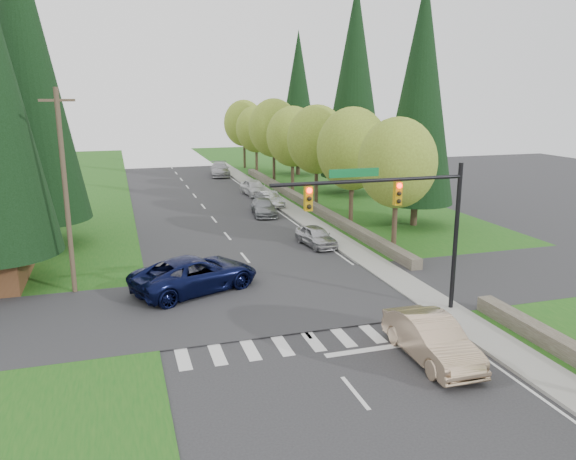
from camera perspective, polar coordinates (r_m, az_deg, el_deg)
name	(u,v)px	position (r m, az deg, el deg)	size (l,w,h in m)	color
ground	(343,379)	(20.42, 5.66, -14.79)	(120.00, 120.00, 0.00)	#28282B
grass_east	(401,226)	(42.77, 11.45, 0.38)	(14.00, 110.00, 0.06)	#1B5516
grass_west	(22,255)	(38.20, -25.38, -2.31)	(14.00, 110.00, 0.06)	#1B5516
cross_street	(280,300)	(27.28, -0.86, -7.14)	(120.00, 8.00, 0.10)	#28282B
sidewalk_east	(316,225)	(42.07, 2.82, 0.47)	(1.80, 80.00, 0.13)	gray
curb_east	(305,226)	(41.80, 1.72, 0.40)	(0.20, 80.00, 0.13)	gray
stone_wall_north	(303,201)	(49.95, 1.54, 2.95)	(0.70, 40.00, 0.70)	#4C4438
traffic_signal	(401,207)	(24.37, 11.36, 2.26)	(8.70, 0.37, 6.80)	black
utility_pole	(66,191)	(28.94, -21.67, 3.66)	(1.60, 0.24, 10.00)	#473828
decid_tree_0	(397,163)	(34.81, 11.04, 6.70)	(4.80, 4.80, 8.37)	#38281C
decid_tree_1	(353,149)	(41.10, 6.57, 8.19)	(5.20, 5.20, 8.80)	#38281C
decid_tree_2	(317,140)	(47.49, 2.94, 9.16)	(5.00, 5.00, 8.82)	#38281C
decid_tree_3	(293,137)	(54.15, 0.48, 9.47)	(5.00, 5.00, 8.55)	#38281C
decid_tree_4	(274,128)	(60.84, -1.45, 10.32)	(5.40, 5.40, 9.18)	#38281C
decid_tree_5	(256,129)	(67.58, -3.25, 10.20)	(4.80, 4.80, 8.30)	#38281C
decid_tree_6	(244,123)	(74.39, -4.50, 10.76)	(5.20, 5.20, 8.86)	#38281C
conifer_w_c	(24,66)	(38.81, -25.23, 14.82)	(6.46, 6.46, 20.80)	#38281C
conifer_w_e	(7,84)	(45.01, -26.66, 13.07)	(5.78, 5.78, 18.80)	#38281C
conifer_e_a	(421,92)	(42.14, 13.32, 13.50)	(5.44, 5.44, 17.80)	#38281C
conifer_e_b	(354,81)	(55.11, 6.77, 14.79)	(6.12, 6.12, 19.80)	#38281C
conifer_e_c	(298,97)	(67.84, 1.05, 13.41)	(5.10, 5.10, 16.80)	#38281C
sedan_champagne	(432,339)	(21.96, 14.38, -10.65)	(1.74, 4.98, 1.64)	beige
suv_navy	(195,274)	(28.58, -9.38, -4.43)	(2.98, 6.47, 1.80)	#0A1036
parked_car_a	(316,236)	(36.54, 2.87, -0.62)	(1.55, 3.86, 1.32)	#ADADB2
parked_car_b	(264,207)	(45.83, -2.48, 2.33)	(1.82, 4.47, 1.30)	gray
parked_car_c	(270,199)	(49.30, -1.87, 3.16)	(1.38, 3.95, 1.30)	#B6B6BB
parked_car_d	(254,188)	(54.73, -3.46, 4.33)	(1.82, 4.53, 1.54)	silver
parked_car_e	(220,169)	(68.08, -6.93, 6.13)	(2.20, 5.40, 1.57)	#9D9EA2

